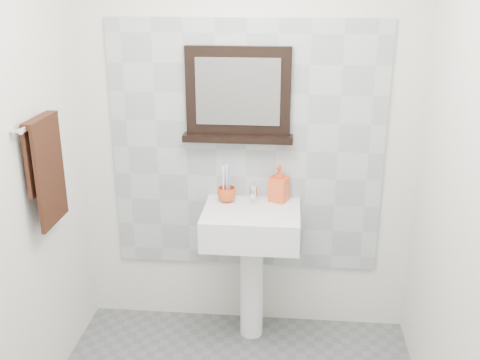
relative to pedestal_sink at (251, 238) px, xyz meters
name	(u,v)px	position (x,y,z in m)	size (l,w,h in m)	color
back_wall	(246,133)	(-0.05, 0.23, 0.57)	(2.00, 0.01, 2.50)	silver
right_wall	(480,211)	(0.95, -0.87, 0.57)	(0.01, 2.20, 2.50)	silver
splashback	(246,149)	(-0.05, 0.21, 0.47)	(1.60, 0.02, 1.50)	#A5AEB2
pedestal_sink	(251,238)	(0.00, 0.00, 0.00)	(0.55, 0.44, 0.96)	white
toothbrush_cup	(227,195)	(-0.16, 0.11, 0.23)	(0.11, 0.11, 0.09)	#CF4A18
toothbrushes	(226,182)	(-0.16, 0.11, 0.31)	(0.05, 0.04, 0.21)	white
soap_dispenser	(279,183)	(0.15, 0.15, 0.29)	(0.10, 0.10, 0.22)	red
framed_mirror	(238,97)	(-0.10, 0.19, 0.79)	(0.64, 0.11, 0.54)	black
towel_bar	(39,121)	(-1.00, -0.42, 0.78)	(0.07, 0.40, 0.03)	silver
hand_towel	(45,163)	(-0.99, -0.42, 0.57)	(0.06, 0.30, 0.55)	black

